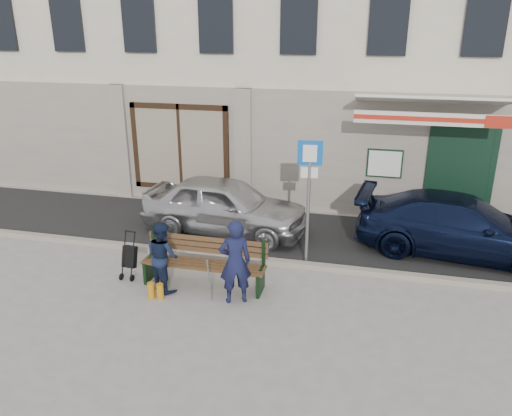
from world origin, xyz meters
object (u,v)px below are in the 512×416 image
(man, at_px, (235,262))
(car_navy, at_px, (461,226))
(bench, at_px, (201,264))
(woman, at_px, (163,256))
(car_silver, at_px, (225,205))
(stroller, at_px, (129,258))
(parking_sign, at_px, (309,184))

(man, bearing_deg, car_navy, -167.85)
(bench, distance_m, woman, 0.75)
(bench, bearing_deg, woman, -155.71)
(car_silver, xyz_separation_m, man, (1.13, -3.07, 0.11))
(woman, height_order, stroller, woman)
(car_navy, xyz_separation_m, woman, (-5.65, -2.98, 0.04))
(car_navy, height_order, man, man)
(car_silver, height_order, stroller, car_silver)
(parking_sign, xyz_separation_m, man, (-1.03, -1.77, -0.98))
(parking_sign, bearing_deg, car_silver, 141.46)
(woman, bearing_deg, man, -152.22)
(man, bearing_deg, car_silver, -94.23)
(man, height_order, woman, man)
(woman, relative_size, stroller, 1.46)
(car_navy, relative_size, man, 2.81)
(car_navy, xyz_separation_m, man, (-4.20, -3.11, 0.15))
(parking_sign, bearing_deg, man, -127.73)
(man, xyz_separation_m, woman, (-1.45, 0.13, -0.11))
(car_silver, distance_m, bench, 2.68)
(car_navy, bearing_deg, bench, 124.95)
(car_silver, xyz_separation_m, car_navy, (5.33, 0.04, -0.03))
(parking_sign, height_order, bench, parking_sign)
(parking_sign, relative_size, man, 1.67)
(car_silver, height_order, bench, car_silver)
(car_navy, height_order, stroller, car_navy)
(car_silver, relative_size, woman, 2.92)
(car_navy, bearing_deg, car_silver, 97.07)
(bench, bearing_deg, car_silver, 97.15)
(man, relative_size, woman, 1.16)
(car_navy, distance_m, parking_sign, 3.62)
(car_silver, xyz_separation_m, woman, (-0.32, -2.95, 0.00))
(bench, xyz_separation_m, woman, (-0.65, -0.30, 0.22))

